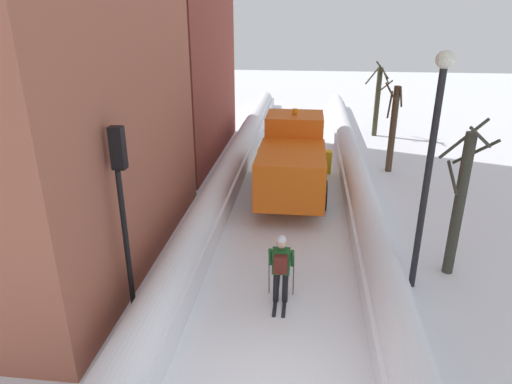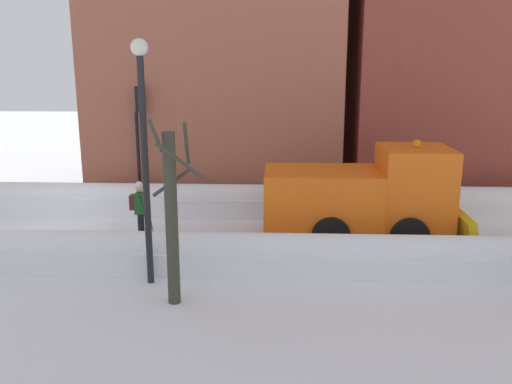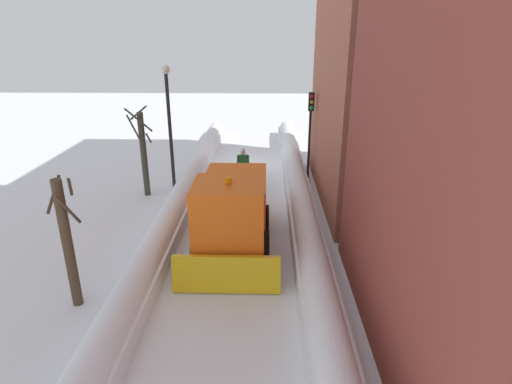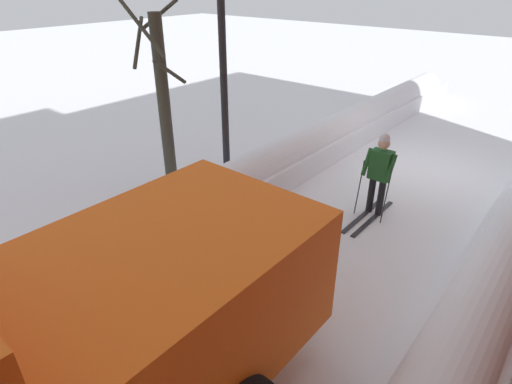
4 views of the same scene
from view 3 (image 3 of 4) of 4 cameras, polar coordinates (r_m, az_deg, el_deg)
ground_plane at (r=14.85m, az=-2.99°, el=-7.90°), size 80.00×80.00×0.00m
snowbank_left at (r=14.65m, az=7.11°, el=-6.22°), size 1.10×36.00×1.13m
snowbank_right at (r=15.04m, az=-12.90°, el=-6.08°), size 1.10×36.00×1.04m
plow_truck at (r=14.43m, az=-3.23°, el=-2.27°), size 3.20×5.98×3.12m
skier at (r=20.99m, az=-1.79°, el=3.96°), size 0.62×1.80×1.81m
traffic_light_pole at (r=21.30m, az=7.51°, el=9.91°), size 0.28×0.42×4.45m
street_lamp at (r=19.79m, az=-11.90°, el=10.37°), size 0.40×0.40×5.86m
bare_tree_near at (r=19.65m, az=-15.25°, el=5.30°), size 1.28×1.22×4.18m
bare_tree_mid at (r=12.24m, az=-24.53°, el=-6.28°), size 0.82×1.01×3.87m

